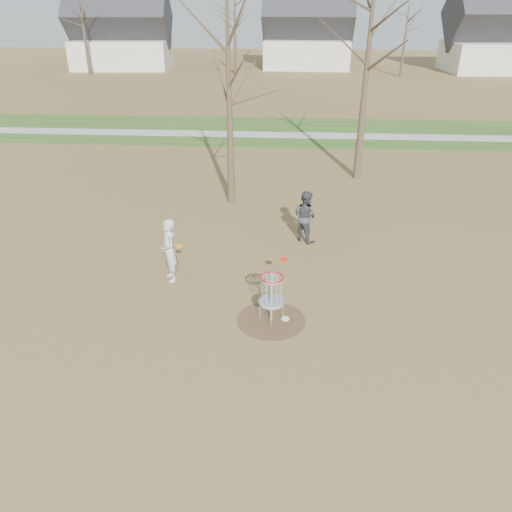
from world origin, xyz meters
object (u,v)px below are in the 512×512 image
(player_throwing, at_px, (305,216))
(disc_grounded, at_px, (285,319))
(disc_golf_basket, at_px, (272,290))
(player_standing, at_px, (169,251))

(player_throwing, height_order, disc_grounded, player_throwing)
(disc_grounded, bearing_deg, disc_golf_basket, -168.59)
(player_standing, xyz_separation_m, disc_grounded, (3.42, -1.87, -0.94))
(player_standing, bearing_deg, disc_grounded, 33.29)
(player_standing, bearing_deg, disc_golf_basket, 29.49)
(player_throwing, height_order, disc_golf_basket, player_throwing)
(disc_grounded, xyz_separation_m, disc_golf_basket, (-0.37, -0.07, 0.89))
(disc_grounded, relative_size, disc_golf_basket, 0.16)
(player_throwing, bearing_deg, disc_grounded, 122.31)
(disc_golf_basket, bearing_deg, disc_grounded, 11.41)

